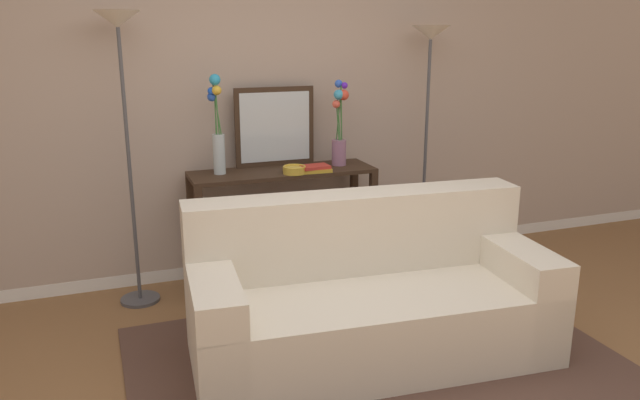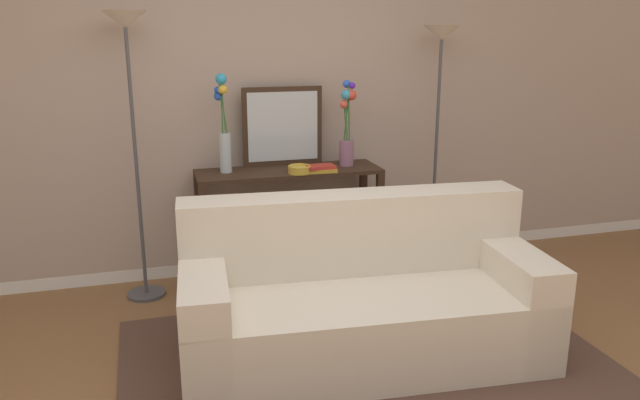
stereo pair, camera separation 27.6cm
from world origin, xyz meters
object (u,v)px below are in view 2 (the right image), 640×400
(book_row_under_console, at_px, (244,276))
(floor_lamp_right, at_px, (439,80))
(couch, at_px, (362,302))
(vase_tall_flowers, at_px, (224,129))
(console_table, at_px, (289,204))
(vase_short_flowers, at_px, (347,131))
(fruit_bowl, at_px, (299,169))
(floor_lamp_left, at_px, (129,78))
(wall_mirror, at_px, (283,126))
(book_stack, at_px, (321,169))

(book_row_under_console, bearing_deg, floor_lamp_right, -0.48)
(couch, height_order, vase_tall_flowers, vase_tall_flowers)
(console_table, distance_m, vase_short_flowers, 0.67)
(fruit_bowl, bearing_deg, vase_short_flowers, 20.41)
(fruit_bowl, bearing_deg, vase_tall_flowers, 161.45)
(console_table, distance_m, floor_lamp_right, 1.41)
(floor_lamp_left, relative_size, wall_mirror, 3.26)
(wall_mirror, height_order, fruit_bowl, wall_mirror)
(book_row_under_console, bearing_deg, floor_lamp_left, -178.96)
(console_table, xyz_separation_m, fruit_bowl, (0.05, -0.13, 0.28))
(floor_lamp_right, bearing_deg, couch, -130.45)
(couch, relative_size, console_table, 1.56)
(floor_lamp_right, xyz_separation_m, book_row_under_console, (-1.47, 0.01, -1.36))
(vase_short_flowers, xyz_separation_m, book_stack, (-0.24, -0.14, -0.23))
(couch, bearing_deg, vase_tall_flowers, 115.20)
(book_row_under_console, bearing_deg, fruit_bowl, -18.49)
(vase_tall_flowers, bearing_deg, couch, -64.80)
(floor_lamp_left, xyz_separation_m, vase_short_flowers, (1.46, 0.03, -0.41))
(vase_tall_flowers, height_order, book_row_under_console, vase_tall_flowers)
(console_table, bearing_deg, book_stack, -33.11)
(couch, xyz_separation_m, vase_tall_flowers, (-0.57, 1.22, 0.81))
(console_table, bearing_deg, wall_mirror, 90.26)
(vase_tall_flowers, height_order, book_stack, vase_tall_flowers)
(console_table, relative_size, fruit_bowl, 8.22)
(console_table, relative_size, floor_lamp_right, 0.72)
(fruit_bowl, bearing_deg, couch, -85.34)
(console_table, relative_size, floor_lamp_left, 0.69)
(couch, relative_size, book_row_under_console, 5.29)
(console_table, height_order, floor_lamp_left, floor_lamp_left)
(floor_lamp_left, bearing_deg, book_stack, -5.41)
(vase_tall_flowers, xyz_separation_m, book_stack, (0.64, -0.16, -0.28))
(wall_mirror, bearing_deg, console_table, -89.74)
(vase_tall_flowers, xyz_separation_m, book_row_under_console, (0.10, -0.03, -1.07))
(floor_lamp_left, distance_m, fruit_bowl, 1.25)
(floor_lamp_right, xyz_separation_m, fruit_bowl, (-1.08, -0.12, -0.57))
(couch, xyz_separation_m, wall_mirror, (-0.13, 1.35, 0.79))
(vase_tall_flowers, distance_m, fruit_bowl, 0.58)
(console_table, height_order, wall_mirror, wall_mirror)
(floor_lamp_right, relative_size, fruit_bowl, 11.44)
(floor_lamp_left, relative_size, vase_short_flowers, 3.11)
(vase_short_flowers, height_order, book_stack, vase_short_flowers)
(vase_short_flowers, distance_m, fruit_bowl, 0.47)
(vase_short_flowers, relative_size, book_stack, 2.76)
(console_table, distance_m, book_row_under_console, 0.62)
(console_table, height_order, vase_tall_flowers, vase_tall_flowers)
(wall_mirror, xyz_separation_m, vase_short_flowers, (0.44, -0.15, -0.03))
(console_table, xyz_separation_m, book_stack, (0.20, -0.13, 0.28))
(floor_lamp_right, distance_m, vase_tall_flowers, 1.60)
(wall_mirror, bearing_deg, vase_short_flowers, -19.24)
(floor_lamp_left, xyz_separation_m, book_row_under_console, (0.68, 0.01, -1.43))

